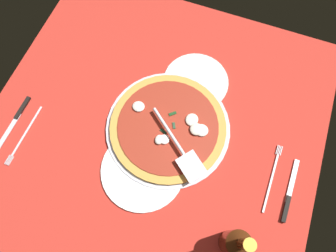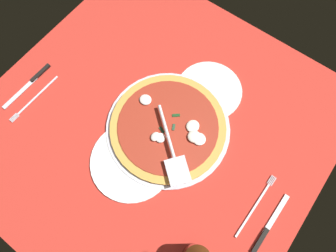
% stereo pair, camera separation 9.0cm
% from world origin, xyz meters
% --- Properties ---
extents(ground_plane, '(1.04, 1.04, 0.01)m').
position_xyz_m(ground_plane, '(0.00, 0.00, -0.00)').
color(ground_plane, red).
extents(checker_pattern, '(1.04, 1.04, 0.00)m').
position_xyz_m(checker_pattern, '(0.00, 0.00, 0.00)').
color(checker_pattern, silver).
rests_on(checker_pattern, ground_plane).
extents(pizza_pan, '(0.39, 0.39, 0.01)m').
position_xyz_m(pizza_pan, '(-0.02, 0.04, 0.01)').
color(pizza_pan, silver).
rests_on(pizza_pan, ground_plane).
extents(dinner_plate_left, '(0.22, 0.22, 0.01)m').
position_xyz_m(dinner_plate_left, '(-0.20, 0.07, 0.01)').
color(dinner_plate_left, white).
rests_on(dinner_plate_left, ground_plane).
extents(dinner_plate_right, '(0.25, 0.25, 0.01)m').
position_xyz_m(dinner_plate_right, '(0.13, 0.02, 0.01)').
color(dinner_plate_right, white).
rests_on(dinner_plate_right, ground_plane).
extents(pizza, '(0.36, 0.36, 0.03)m').
position_xyz_m(pizza, '(-0.02, 0.05, 0.02)').
color(pizza, gold).
rests_on(pizza, pizza_pan).
extents(pizza_server, '(0.18, 0.22, 0.01)m').
position_xyz_m(pizza_server, '(0.04, 0.10, 0.04)').
color(pizza_server, silver).
rests_on(pizza_server, pizza).
extents(place_setting_near, '(0.22, 0.12, 0.01)m').
position_xyz_m(place_setting_near, '(0.14, -0.39, 0.00)').
color(place_setting_near, silver).
rests_on(place_setting_near, ground_plane).
extents(place_setting_far, '(0.22, 0.13, 0.01)m').
position_xyz_m(place_setting_far, '(0.04, 0.42, 0.00)').
color(place_setting_far, white).
rests_on(place_setting_far, ground_plane).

